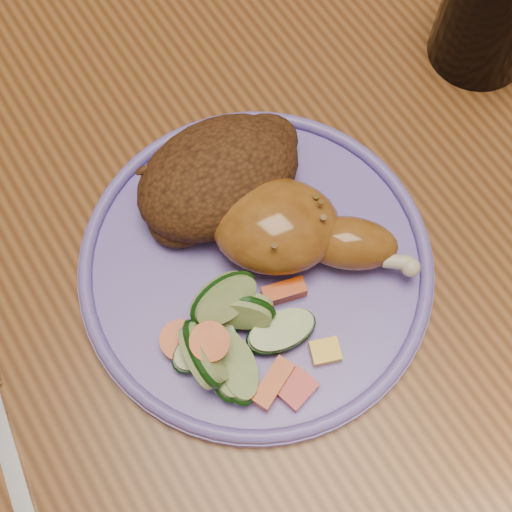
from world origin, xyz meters
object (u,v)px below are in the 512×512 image
at_px(fork, 3,434).
at_px(drinking_glass, 496,6).
at_px(plate, 256,267).
at_px(dining_table, 297,189).

bearing_deg(fork, drinking_glass, 9.40).
distance_m(plate, fork, 0.21).
height_order(dining_table, fork, fork).
bearing_deg(drinking_glass, plate, -165.52).
bearing_deg(fork, plate, 2.79).
xyz_separation_m(dining_table, plate, (-0.09, -0.07, 0.09)).
bearing_deg(plate, dining_table, 38.88).
height_order(plate, fork, plate).
distance_m(dining_table, fork, 0.33).
distance_m(plate, drinking_glass, 0.28).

